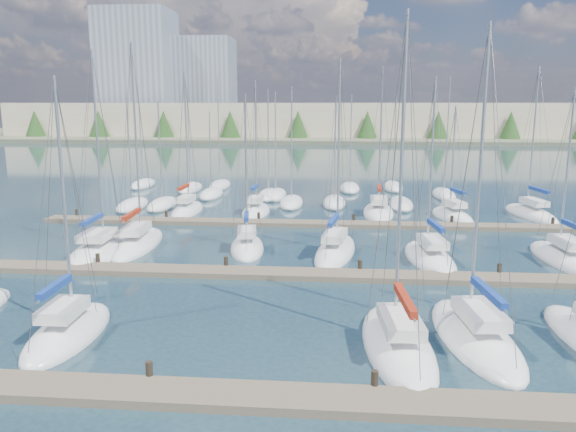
# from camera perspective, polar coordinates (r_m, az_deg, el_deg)

# --- Properties ---
(ground) EXTENTS (400.00, 400.00, 0.00)m
(ground) POSITION_cam_1_polar(r_m,az_deg,el_deg) (75.86, 3.10, 3.87)
(ground) COLOR #243D49
(ground) RESTS_ON ground
(dock_near) EXTENTS (44.00, 1.93, 1.10)m
(dock_near) POSITION_cam_1_polar(r_m,az_deg,el_deg) (19.92, -3.23, -17.92)
(dock_near) COLOR #6B5E4C
(dock_near) RESTS_ON ground
(dock_mid) EXTENTS (44.00, 1.93, 1.10)m
(dock_mid) POSITION_cam_1_polar(r_m,az_deg,el_deg) (32.77, 0.31, -5.91)
(dock_mid) COLOR #6B5E4C
(dock_mid) RESTS_ON ground
(dock_far) EXTENTS (44.00, 1.93, 1.10)m
(dock_far) POSITION_cam_1_polar(r_m,az_deg,el_deg) (46.29, 1.76, -0.77)
(dock_far) COLOR #6B5E4C
(dock_far) RESTS_ON ground
(sailboat_j) EXTENTS (3.19, 6.76, 11.30)m
(sailboat_j) POSITION_cam_1_polar(r_m,az_deg,el_deg) (38.66, -4.18, -3.19)
(sailboat_j) COLOR white
(sailboat_j) RESTS_ON ground
(sailboat_h) EXTENTS (3.50, 8.52, 14.05)m
(sailboat_h) POSITION_cam_1_polar(r_m,az_deg,el_deg) (39.78, -18.51, -3.36)
(sailboat_h) COLOR white
(sailboat_h) RESTS_ON ground
(sailboat_m) EXTENTS (3.22, 8.46, 11.64)m
(sailboat_m) POSITION_cam_1_polar(r_m,az_deg,el_deg) (39.90, 26.22, -3.92)
(sailboat_m) COLOR white
(sailboat_m) RESTS_ON ground
(sailboat_r) EXTENTS (3.83, 8.72, 13.80)m
(sailboat_r) POSITION_cam_1_polar(r_m,az_deg,el_deg) (54.61, 23.44, 0.20)
(sailboat_r) COLOR white
(sailboat_r) RESTS_ON ground
(sailboat_e) EXTENTS (3.71, 8.99, 13.83)m
(sailboat_e) POSITION_cam_1_polar(r_m,az_deg,el_deg) (25.64, 18.46, -11.50)
(sailboat_e) COLOR white
(sailboat_e) RESTS_ON ground
(sailboat_n) EXTENTS (2.28, 7.44, 13.55)m
(sailboat_n) POSITION_cam_1_polar(r_m,az_deg,el_deg) (52.51, -10.20, 0.56)
(sailboat_n) COLOR white
(sailboat_n) RESTS_ON ground
(sailboat_i) EXTENTS (3.13, 9.19, 14.66)m
(sailboat_i) POSITION_cam_1_polar(r_m,az_deg,el_deg) (40.95, -14.96, -2.72)
(sailboat_i) COLOR white
(sailboat_i) RESTS_ON ground
(sailboat_p) EXTENTS (3.06, 8.27, 13.83)m
(sailboat_p) POSITION_cam_1_polar(r_m,az_deg,el_deg) (51.71, 9.16, 0.41)
(sailboat_p) COLOR white
(sailboat_p) RESTS_ON ground
(sailboat_q) EXTENTS (3.86, 7.30, 10.38)m
(sailboat_q) POSITION_cam_1_polar(r_m,az_deg,el_deg) (51.27, 16.35, -0.01)
(sailboat_q) COLOR white
(sailboat_q) RESTS_ON ground
(sailboat_l) EXTENTS (3.47, 8.28, 12.29)m
(sailboat_l) POSITION_cam_1_polar(r_m,az_deg,el_deg) (37.12, 14.19, -4.15)
(sailboat_l) COLOR white
(sailboat_l) RESTS_ON ground
(sailboat_k) EXTENTS (3.61, 9.12, 13.46)m
(sailboat_k) POSITION_cam_1_polar(r_m,az_deg,el_deg) (37.76, 4.84, -3.56)
(sailboat_k) COLOR white
(sailboat_k) RESTS_ON ground
(sailboat_d) EXTENTS (3.37, 8.87, 14.14)m
(sailboat_d) POSITION_cam_1_polar(r_m,az_deg,el_deg) (24.01, 11.07, -12.70)
(sailboat_d) COLOR white
(sailboat_d) RESTS_ON ground
(sailboat_c) EXTENTS (2.78, 6.95, 11.75)m
(sailboat_c) POSITION_cam_1_polar(r_m,az_deg,el_deg) (26.49, -21.43, -10.96)
(sailboat_c) COLOR white
(sailboat_c) RESTS_ON ground
(sailboat_o) EXTENTS (2.42, 6.61, 12.63)m
(sailboat_o) POSITION_cam_1_polar(r_m,az_deg,el_deg) (51.46, -3.27, 0.50)
(sailboat_o) COLOR white
(sailboat_o) RESTS_ON ground
(distant_boats) EXTENTS (36.93, 20.75, 13.30)m
(distant_boats) POSITION_cam_1_polar(r_m,az_deg,el_deg) (60.11, -1.60, 2.19)
(distant_boats) COLOR #9EA0A5
(distant_boats) RESTS_ON ground
(shoreline) EXTENTS (400.00, 60.00, 38.00)m
(shoreline) POSITION_cam_1_polar(r_m,az_deg,el_deg) (165.72, -0.41, 10.54)
(shoreline) COLOR #666B51
(shoreline) RESTS_ON ground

